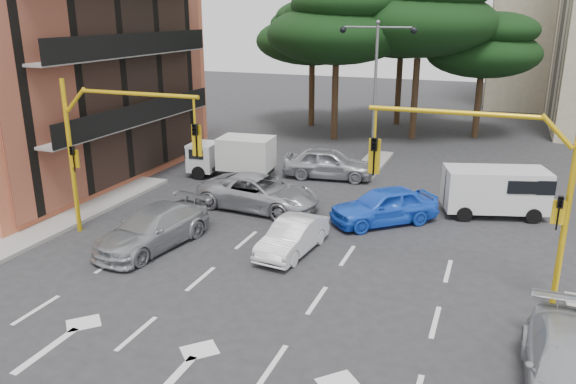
% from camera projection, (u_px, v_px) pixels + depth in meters
% --- Properties ---
extents(ground, '(120.00, 120.00, 0.00)m').
position_uv_depth(ground, '(257.00, 289.00, 17.65)').
color(ground, '#28282B').
rests_on(ground, ground).
extents(median_strip, '(1.40, 6.00, 0.15)m').
position_uv_depth(median_strip, '(371.00, 164.00, 31.84)').
color(median_strip, gray).
rests_on(median_strip, ground).
extents(pine_left_near, '(9.15, 9.15, 10.23)m').
position_uv_depth(pine_left_near, '(337.00, 23.00, 36.18)').
color(pine_left_near, '#382616').
rests_on(pine_left_near, ground).
extents(pine_center, '(9.98, 9.98, 11.16)m').
position_uv_depth(pine_center, '(421.00, 12.00, 36.04)').
color(pine_center, '#382616').
rests_on(pine_center, ground).
extents(pine_left_far, '(8.32, 8.32, 9.30)m').
position_uv_depth(pine_left_far, '(313.00, 32.00, 40.97)').
color(pine_left_far, '#382616').
rests_on(pine_left_far, ground).
extents(pine_right, '(7.49, 7.49, 8.37)m').
position_uv_depth(pine_right, '(485.00, 45.00, 37.09)').
color(pine_right, '#382616').
rests_on(pine_right, ground).
extents(pine_back, '(9.15, 9.15, 10.23)m').
position_uv_depth(pine_back, '(403.00, 22.00, 41.37)').
color(pine_back, '#382616').
rests_on(pine_back, ground).
extents(signal_mast_right, '(5.79, 0.37, 6.00)m').
position_uv_depth(signal_mast_right, '(502.00, 176.00, 15.91)').
color(signal_mast_right, yellow).
rests_on(signal_mast_right, ground).
extents(signal_mast_left, '(5.79, 0.37, 6.00)m').
position_uv_depth(signal_mast_left, '(107.00, 139.00, 20.55)').
color(signal_mast_left, yellow).
rests_on(signal_mast_left, ground).
extents(street_lamp_center, '(4.16, 0.36, 7.77)m').
position_uv_depth(street_lamp_center, '(376.00, 68.00, 30.21)').
color(street_lamp_center, slate).
rests_on(street_lamp_center, median_strip).
extents(car_white_hatch, '(1.70, 3.85, 1.23)m').
position_uv_depth(car_white_hatch, '(293.00, 237.00, 20.17)').
color(car_white_hatch, silver).
rests_on(car_white_hatch, ground).
extents(car_blue_compact, '(4.55, 4.30, 1.52)m').
position_uv_depth(car_blue_compact, '(384.00, 206.00, 22.95)').
color(car_blue_compact, blue).
rests_on(car_blue_compact, ground).
extents(car_silver_wagon, '(2.80, 5.24, 1.44)m').
position_uv_depth(car_silver_wagon, '(153.00, 228.00, 20.65)').
color(car_silver_wagon, '#979B9F').
rests_on(car_silver_wagon, ground).
extents(car_silver_cross_a, '(5.59, 2.95, 1.50)m').
position_uv_depth(car_silver_cross_a, '(259.00, 192.00, 24.66)').
color(car_silver_cross_a, '#A9AAB1').
rests_on(car_silver_cross_a, ground).
extents(car_silver_cross_b, '(4.88, 2.45, 1.60)m').
position_uv_depth(car_silver_cross_b, '(329.00, 163.00, 29.24)').
color(car_silver_cross_b, '#9EA0A6').
rests_on(car_silver_cross_b, ground).
extents(car_silver_parked, '(2.06, 5.04, 1.46)m').
position_uv_depth(car_silver_parked, '(573.00, 371.00, 12.42)').
color(car_silver_parked, '#A8ACB0').
rests_on(car_silver_parked, ground).
extents(van_white, '(4.54, 3.00, 2.09)m').
position_uv_depth(van_white, '(495.00, 192.00, 23.78)').
color(van_white, silver).
rests_on(van_white, ground).
extents(box_truck_a, '(4.65, 2.29, 2.21)m').
position_uv_depth(box_truck_a, '(232.00, 157.00, 29.20)').
color(box_truck_a, silver).
rests_on(box_truck_a, ground).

